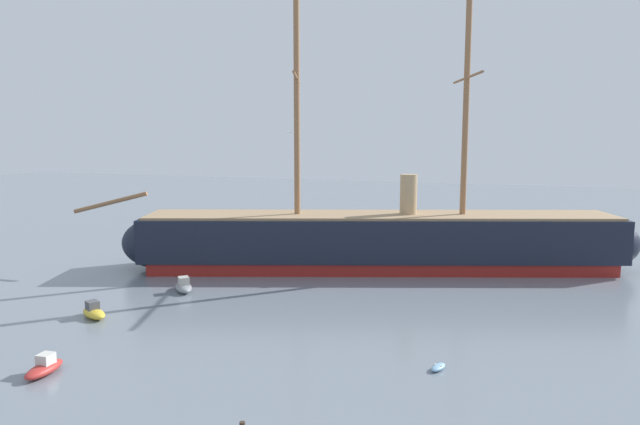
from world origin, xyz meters
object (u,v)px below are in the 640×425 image
Objects in this scene: tall_ship at (379,241)px; dinghy_mid_right at (438,367)px; motorboat_mid_left at (94,312)px; motorboat_foreground_left at (44,367)px; motorboat_far_left at (165,252)px; motorboat_alongside_bow at (184,286)px; seagull_in_flight at (288,132)px.

tall_ship reaches higher than dinghy_mid_right.
tall_ship is 37.35m from motorboat_mid_left.
tall_ship is 19.03× the size of motorboat_foreground_left.
tall_ship is 34.15m from dinghy_mid_right.
dinghy_mid_right is 53.83m from motorboat_far_left.
motorboat_foreground_left is at bearing -63.61° from motorboat_mid_left.
motorboat_alongside_bow is 21.57m from motorboat_far_left.
tall_ship is at bearing 111.82° from dinghy_mid_right.
motorboat_alongside_bow is 1.01× the size of motorboat_far_left.
seagull_in_flight is (-4.47, -20.80, 14.49)m from tall_ship.
tall_ship is at bearing 77.89° from seagull_in_flight.
seagull_in_flight is at bearing -102.11° from tall_ship.
motorboat_foreground_left is at bearing -158.53° from dinghy_mid_right.
seagull_in_flight reaches higher than motorboat_alongside_bow.
dinghy_mid_right is at bearing -22.09° from motorboat_alongside_bow.
motorboat_far_left reaches higher than motorboat_foreground_left.
tall_ship is 17.29× the size of motorboat_mid_left.
motorboat_alongside_bow is at bearing 157.91° from dinghy_mid_right.
motorboat_mid_left is 0.97× the size of motorboat_alongside_bow.
motorboat_alongside_bow is (-31.30, 12.70, 0.41)m from dinghy_mid_right.
dinghy_mid_right is 1.75× the size of seagull_in_flight.
motorboat_mid_left reaches higher than motorboat_foreground_left.
motorboat_far_left reaches higher than dinghy_mid_right.
dinghy_mid_right is at bearing -2.21° from motorboat_mid_left.
motorboat_foreground_left is 13.85m from motorboat_mid_left.
motorboat_foreground_left is 0.88× the size of motorboat_alongside_bow.
motorboat_alongside_bow is at bearing -49.79° from motorboat_far_left.
motorboat_mid_left is 11.78m from motorboat_alongside_bow.
seagull_in_flight is (11.11, 21.80, 17.88)m from motorboat_foreground_left.
tall_ship is 16.93× the size of motorboat_far_left.
motorboat_alongside_bow is at bearing -134.81° from tall_ship.
seagull_in_flight reaches higher than motorboat_mid_left.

